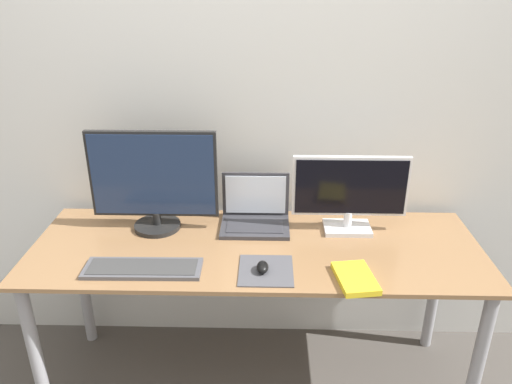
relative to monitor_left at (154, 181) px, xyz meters
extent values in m
cube|color=silver|center=(0.44, 0.24, 0.29)|extent=(7.00, 0.05, 2.50)
cube|color=olive|center=(0.44, -0.15, -0.23)|extent=(1.87, 0.66, 0.02)
cylinder|color=#99999E|center=(-0.44, -0.42, -0.60)|extent=(0.05, 0.05, 0.72)
cylinder|color=#99999E|center=(1.32, -0.42, -0.60)|extent=(0.05, 0.05, 0.72)
cylinder|color=#99999E|center=(-0.44, 0.12, -0.60)|extent=(0.05, 0.05, 0.72)
cylinder|color=#99999E|center=(1.32, 0.12, -0.60)|extent=(0.05, 0.05, 0.72)
cylinder|color=black|center=(0.00, 0.00, -0.22)|extent=(0.20, 0.20, 0.02)
cylinder|color=black|center=(0.00, 0.00, -0.18)|extent=(0.04, 0.04, 0.06)
cube|color=black|center=(0.00, 0.00, 0.03)|extent=(0.55, 0.02, 0.38)
cube|color=#1E2D4C|center=(0.00, -0.01, 0.03)|extent=(0.52, 0.01, 0.36)
cube|color=silver|center=(0.84, 0.00, -0.22)|extent=(0.20, 0.14, 0.02)
cylinder|color=silver|center=(0.84, 0.00, -0.17)|extent=(0.04, 0.04, 0.07)
cube|color=silver|center=(0.84, 0.00, -0.02)|extent=(0.49, 0.02, 0.27)
cube|color=black|center=(0.84, -0.01, -0.02)|extent=(0.47, 0.01, 0.24)
cube|color=#333338|center=(0.43, 0.00, -0.22)|extent=(0.30, 0.21, 0.02)
cube|color=#2D2D33|center=(0.43, -0.02, -0.21)|extent=(0.25, 0.12, 0.00)
cube|color=#333338|center=(0.43, 0.11, -0.10)|extent=(0.30, 0.01, 0.21)
cube|color=silver|center=(0.43, 0.10, -0.10)|extent=(0.27, 0.00, 0.18)
cube|color=#4C4C51|center=(0.01, -0.35, -0.22)|extent=(0.45, 0.15, 0.02)
cube|color=#383838|center=(0.01, -0.35, -0.21)|extent=(0.41, 0.12, 0.00)
cube|color=#47474C|center=(0.48, -0.34, -0.22)|extent=(0.21, 0.22, 0.00)
ellipsoid|color=black|center=(0.47, -0.35, -0.20)|extent=(0.05, 0.07, 0.04)
cube|color=yellow|center=(0.81, -0.39, -0.21)|extent=(0.16, 0.22, 0.02)
cube|color=white|center=(0.81, -0.39, -0.21)|extent=(0.16, 0.22, 0.02)
camera|label=1|loc=(0.49, -1.95, 0.83)|focal=35.00mm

